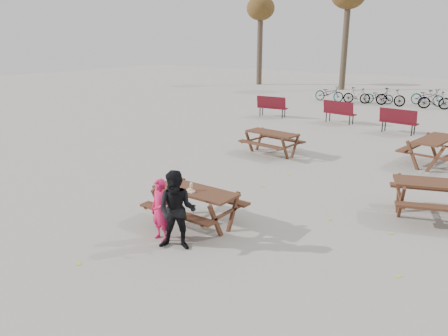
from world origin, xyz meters
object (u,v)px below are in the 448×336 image
Objects in this scene: food_tray at (190,191)px; adult at (177,211)px; picnic_table_north at (272,143)px; main_picnic_table at (196,198)px; picnic_table_east at (439,201)px; soda_bottle at (191,187)px; child at (160,210)px; picnic_table_far at (434,152)px.

adult is (0.42, -0.87, -0.04)m from food_tray.
picnic_table_north is at bearing 105.01° from food_tray.
main_picnic_table is 5.25m from picnic_table_east.
main_picnic_table is at bearing 63.75° from soda_bottle.
child is 9.24m from picnic_table_far.
soda_bottle is 0.11× the size of adult.
child is at bearing 143.57° from adult.
soda_bottle is at bearing 88.55° from adult.
picnic_table_east is at bearing 40.13° from soda_bottle.
main_picnic_table is 1.02× the size of picnic_table_north.
adult is 0.86× the size of picnic_table_north.
picnic_table_north is (-5.66, 2.57, -0.03)m from picnic_table_east.
soda_bottle reaches higher than picnic_table_far.
picnic_table_east is at bearing 41.13° from food_tray.
soda_bottle is at bearing -68.97° from picnic_table_north.
adult is (0.51, -0.08, 0.14)m from child.
picnic_table_north is at bearing 108.44° from child.
soda_bottle is at bearing 118.16° from food_tray.
picnic_table_east reaches higher than main_picnic_table.
food_tray is at bearing -68.77° from picnic_table_north.
food_tray reaches higher than picnic_table_north.
picnic_table_east reaches higher than picnic_table_north.
child reaches higher than picnic_table_north.
adult reaches higher than picnic_table_east.
child is (-0.09, -0.79, -0.18)m from food_tray.
child is 0.54m from adult.
adult reaches higher than picnic_table_north.
main_picnic_table is 10.00× the size of food_tray.
adult is 9.16m from picnic_table_far.
soda_bottle is 0.90m from child.
soda_bottle reaches higher than picnic_table_east.
picnic_table_east is at bearing 39.74° from main_picnic_table.
food_tray is 0.09× the size of picnic_table_east.
main_picnic_table is at bearing 166.20° from picnic_table_far.
adult is at bearing -64.22° from food_tray.
picnic_table_north is at bearing 135.04° from picnic_table_east.
food_tray is at bearing -159.40° from picnic_table_east.
main_picnic_table is at bearing 92.02° from food_tray.
picnic_table_north is (-1.54, 6.88, -0.24)m from child.
main_picnic_table is at bearing -160.79° from picnic_table_east.
main_picnic_table is 0.92× the size of picnic_table_far.
adult reaches higher than soda_bottle.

